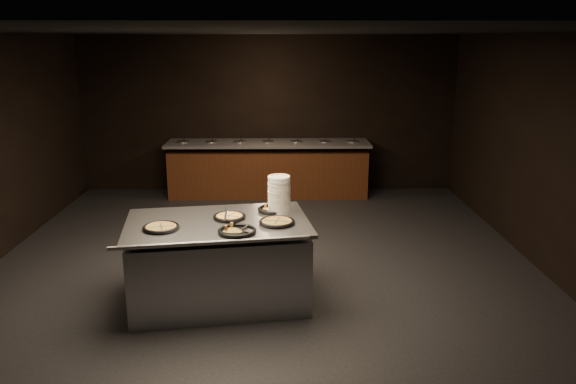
# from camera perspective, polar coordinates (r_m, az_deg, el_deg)

# --- Properties ---
(room) EXTENTS (7.02, 8.02, 2.92)m
(room) POSITION_cam_1_polar(r_m,az_deg,el_deg) (6.69, -2.70, 3.45)
(room) COLOR black
(room) RESTS_ON ground
(salad_bar) EXTENTS (3.70, 0.83, 1.18)m
(salad_bar) POSITION_cam_1_polar(r_m,az_deg,el_deg) (10.38, -2.01, 2.03)
(salad_bar) COLOR #5C2915
(salad_bar) RESTS_ON ground
(serving_counter) EXTENTS (2.10, 1.52, 0.93)m
(serving_counter) POSITION_cam_1_polar(r_m,az_deg,el_deg) (6.23, -7.03, -7.23)
(serving_counter) COLOR #B3B5BA
(serving_counter) RESTS_ON ground
(plate_stack) EXTENTS (0.25, 0.25, 0.41)m
(plate_stack) POSITION_cam_1_polar(r_m,az_deg,el_deg) (6.27, -0.90, -0.26)
(plate_stack) COLOR white
(plate_stack) RESTS_ON serving_counter
(pan_veggie_whole) EXTENTS (0.38, 0.38, 0.04)m
(pan_veggie_whole) POSITION_cam_1_polar(r_m,az_deg,el_deg) (5.91, -12.78, -3.52)
(pan_veggie_whole) COLOR black
(pan_veggie_whole) RESTS_ON serving_counter
(pan_cheese_whole) EXTENTS (0.35, 0.35, 0.04)m
(pan_cheese_whole) POSITION_cam_1_polar(r_m,az_deg,el_deg) (6.14, -5.97, -2.50)
(pan_cheese_whole) COLOR black
(pan_cheese_whole) RESTS_ON serving_counter
(pan_cheese_slices_a) EXTENTS (0.36, 0.36, 0.04)m
(pan_cheese_slices_a) POSITION_cam_1_polar(r_m,az_deg,el_deg) (6.37, -1.50, -1.76)
(pan_cheese_slices_a) COLOR black
(pan_cheese_slices_a) RESTS_ON serving_counter
(pan_cheese_slices_b) EXTENTS (0.39, 0.39, 0.04)m
(pan_cheese_slices_b) POSITION_cam_1_polar(r_m,az_deg,el_deg) (5.69, -5.19, -3.96)
(pan_cheese_slices_b) COLOR black
(pan_cheese_slices_b) RESTS_ON serving_counter
(pan_veggie_slices) EXTENTS (0.38, 0.38, 0.04)m
(pan_veggie_slices) POSITION_cam_1_polar(r_m,az_deg,el_deg) (5.94, -1.14, -3.04)
(pan_veggie_slices) COLOR black
(pan_veggie_slices) RESTS_ON serving_counter
(server_left) EXTENTS (0.09, 0.31, 0.15)m
(server_left) POSITION_cam_1_polar(r_m,az_deg,el_deg) (6.06, -6.25, -2.25)
(server_left) COLOR #B3B5BA
(server_left) RESTS_ON serving_counter
(server_right) EXTENTS (0.26, 0.22, 0.15)m
(server_right) POSITION_cam_1_polar(r_m,az_deg,el_deg) (5.72, -4.69, -3.32)
(server_right) COLOR #B3B5BA
(server_right) RESTS_ON serving_counter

